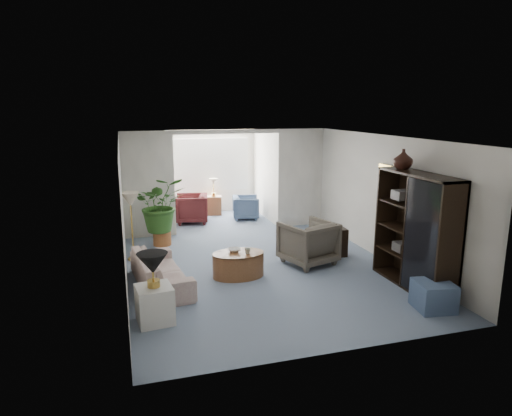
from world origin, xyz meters
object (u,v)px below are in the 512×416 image
object	(u,v)px
sofa	(161,271)
wingback_chair	(308,242)
coffee_table	(238,265)
sunroom_chair_blue	(246,207)
coffee_cup	(248,251)
coffee_bowl	(234,250)
sunroom_table	(214,205)
cabinet_urn	(403,159)
entertainment_cabinet	(416,231)
table_lamp	(153,263)
sunroom_chair_maroon	(192,209)
side_table_dark	(333,242)
plant_pot	(162,238)
framed_picture	(388,177)
floor_lamp	(130,199)
end_table	(155,304)
ottoman	(434,296)

from	to	relation	value
sofa	wingback_chair	distance (m)	2.92
coffee_table	sunroom_chair_blue	distance (m)	4.38
coffee_table	coffee_cup	xyz separation A→B (m)	(0.15, -0.10, 0.28)
coffee_bowl	sunroom_table	xyz separation A→B (m)	(0.59, 4.83, -0.21)
sofa	wingback_chair	bearing A→B (deg)	-89.80
cabinet_urn	entertainment_cabinet	bearing A→B (deg)	-90.00
table_lamp	coffee_cup	world-z (taller)	table_lamp
table_lamp	cabinet_urn	bearing A→B (deg)	8.10
coffee_bowl	sunroom_chair_maroon	size ratio (longest dim) A/B	0.27
side_table_dark	cabinet_urn	bearing A→B (deg)	-67.42
sunroom_chair_blue	plant_pot	bearing A→B (deg)	137.69
coffee_table	entertainment_cabinet	world-z (taller)	entertainment_cabinet
framed_picture	floor_lamp	size ratio (longest dim) A/B	1.39
wingback_chair	sunroom_table	bearing A→B (deg)	-96.00
table_lamp	sunroom_chair_blue	size ratio (longest dim) A/B	0.63
framed_picture	end_table	xyz separation A→B (m)	(-4.60, -1.40, -1.43)
framed_picture	cabinet_urn	xyz separation A→B (m)	(-0.23, -0.78, 0.45)
ottoman	sunroom_chair_maroon	distance (m)	6.93
sofa	side_table_dark	bearing A→B (deg)	-86.48
side_table_dark	entertainment_cabinet	distance (m)	2.09
sunroom_chair_blue	sofa	bearing A→B (deg)	158.64
ottoman	sunroom_table	world-z (taller)	sunroom_table
entertainment_cabinet	sunroom_table	bearing A→B (deg)	109.77
entertainment_cabinet	sunroom_chair_maroon	world-z (taller)	entertainment_cabinet
framed_picture	sunroom_chair_blue	distance (m)	4.74
floor_lamp	ottoman	xyz separation A→B (m)	(4.33, -3.67, -1.03)
wingback_chair	ottoman	distance (m)	2.69
sofa	table_lamp	xyz separation A→B (m)	(-0.20, -1.35, 0.61)
cabinet_urn	sunroom_chair_blue	bearing A→B (deg)	106.64
floor_lamp	sunroom_chair_maroon	xyz separation A→B (m)	(1.59, 2.69, -0.87)
table_lamp	ottoman	size ratio (longest dim) A/B	0.82
sofa	sunroom_chair_maroon	size ratio (longest dim) A/B	2.28
coffee_cup	sunroom_chair_blue	bearing A→B (deg)	75.16
floor_lamp	coffee_cup	bearing A→B (deg)	-39.08
table_lamp	coffee_table	world-z (taller)	table_lamp
ottoman	floor_lamp	bearing A→B (deg)	139.72
coffee_bowl	side_table_dark	distance (m)	2.31
side_table_dark	cabinet_urn	distance (m)	2.39
sofa	coffee_bowl	size ratio (longest dim) A/B	8.37
table_lamp	cabinet_urn	xyz separation A→B (m)	(4.37, 0.62, 1.26)
wingback_chair	sofa	bearing A→B (deg)	-10.58
floor_lamp	ottoman	distance (m)	5.77
plant_pot	sunroom_chair_blue	bearing A→B (deg)	36.77
coffee_table	sunroom_table	distance (m)	4.96
coffee_cup	wingback_chair	xyz separation A→B (m)	(1.34, 0.40, -0.07)
end_table	coffee_bowl	bearing A→B (deg)	44.36
table_lamp	wingback_chair	xyz separation A→B (m)	(3.09, 1.71, -0.46)
framed_picture	plant_pot	xyz separation A→B (m)	(-4.16, 2.37, -1.54)
framed_picture	sofa	world-z (taller)	framed_picture
end_table	side_table_dark	world-z (taller)	side_table_dark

